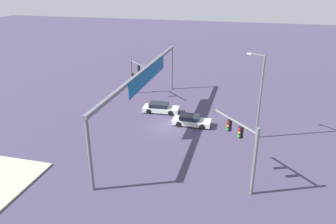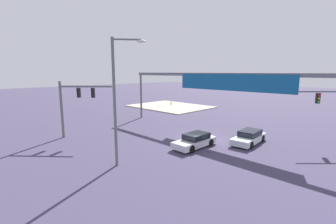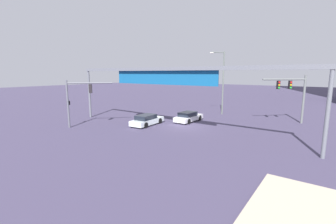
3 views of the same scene
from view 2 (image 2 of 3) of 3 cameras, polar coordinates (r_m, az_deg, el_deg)
The scene contains 9 objects.
ground_plane at distance 23.72m, azimuth 8.29°, elevation -6.55°, with size 193.02×193.02×0.00m, color #403953.
sidewalk_corner at distance 45.08m, azimuth 0.55°, elevation 1.36°, with size 14.05×10.90×0.15m, color #B8A992.
traffic_signal_near_corner at distance 26.19m, azimuth 34.75°, elevation 1.09°, with size 3.81×3.50×5.14m.
traffic_signal_opposite_side at distance 25.20m, azimuth -21.78°, elevation 2.73°, with size 4.05×3.67×5.68m.
streetlamp_curved_arm at distance 16.47m, azimuth -12.02°, elevation 4.13°, with size 1.57×1.90×8.83m.
overhead_sign_gantry at distance 24.97m, azimuth 13.13°, elevation 7.04°, with size 26.56×0.43×6.47m.
sedan_car_approaching at distance 21.19m, azimuth 6.49°, elevation -6.87°, with size 1.84×4.33×1.21m.
sedan_car_waiting_far at distance 23.41m, azimuth 18.90°, elevation -5.75°, with size 2.02×4.54×1.21m.
fire_hydrant_on_curb at distance 46.53m, azimuth 0.73°, elevation 2.13°, with size 0.33×0.22×0.71m.
Camera 2 is at (-13.44, 18.40, 6.58)m, focal length 25.34 mm.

